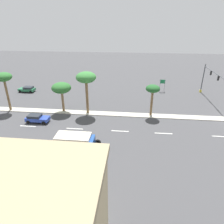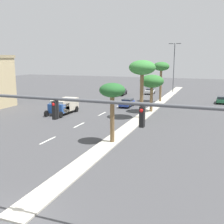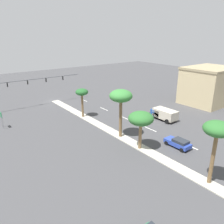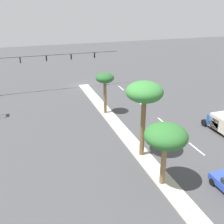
{
  "view_description": "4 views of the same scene",
  "coord_description": "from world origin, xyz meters",
  "views": [
    {
      "loc": [
        -34.63,
        18.07,
        16.42
      ],
      "look_at": [
        -2.95,
        21.44,
        1.82
      ],
      "focal_mm": 32.31,
      "sensor_mm": 36.0,
      "label": 1
    },
    {
      "loc": [
        9.41,
        -9.97,
        8.34
      ],
      "look_at": [
        -2.14,
        20.65,
        1.82
      ],
      "focal_mm": 43.66,
      "sensor_mm": 36.0,
      "label": 2
    },
    {
      "loc": [
        21.54,
        52.39,
        16.1
      ],
      "look_at": [
        -2.32,
        21.04,
        2.37
      ],
      "focal_mm": 35.74,
      "sensor_mm": 36.0,
      "label": 3
    },
    {
      "loc": [
        10.86,
        48.06,
        15.1
      ],
      "look_at": [
        1.53,
        21.22,
        3.08
      ],
      "focal_mm": 42.35,
      "sensor_mm": 36.0,
      "label": 4
    }
  ],
  "objects": [
    {
      "name": "sedan_white_trailing",
      "position": [
        -4.7,
        52.85,
        0.7
      ],
      "size": [
        2.01,
        3.91,
        1.29
      ],
      "color": "silver",
      "rests_on": "ground"
    },
    {
      "name": "sedan_black_right",
      "position": [
        -10.52,
        48.58,
        0.74
      ],
      "size": [
        2.31,
        4.56,
        1.38
      ],
      "color": "black",
      "rests_on": "ground"
    },
    {
      "name": "lane_stripe_right",
      "position": [
        -6.26,
        42.91,
        0.01
      ],
      "size": [
        0.2,
        2.8,
        0.01
      ],
      "primitive_type": "cube",
      "color": "silver",
      "rests_on": "ground"
    },
    {
      "name": "lane_stripe_trailing",
      "position": [
        -6.26,
        54.96,
        0.01
      ],
      "size": [
        0.2,
        2.8,
        0.01
      ],
      "primitive_type": "cube",
      "color": "silver",
      "rests_on": "ground"
    },
    {
      "name": "lane_stripe_far",
      "position": [
        -6.26,
        27.28,
        0.01
      ],
      "size": [
        0.2,
        2.8,
        0.01
      ],
      "primitive_type": "cube",
      "color": "silver",
      "rests_on": "ground"
    },
    {
      "name": "median_curb",
      "position": [
        0.0,
        34.85,
        0.06
      ],
      "size": [
        1.8,
        69.7,
        0.12
      ],
      "primitive_type": "cube",
      "color": "#B7B2A3",
      "rests_on": "ground"
    },
    {
      "name": "palm_tree_right",
      "position": [
        0.35,
        31.36,
        4.74
      ],
      "size": [
        3.65,
        3.65,
        5.71
      ],
      "color": "olive",
      "rests_on": "median_curb"
    },
    {
      "name": "traffic_signal_gantry",
      "position": [
        8.76,
        1.17,
        4.8
      ],
      "size": [
        21.87,
        0.53,
        6.94
      ],
      "color": "#515459",
      "rests_on": "ground"
    },
    {
      "name": "palm_tree_far",
      "position": [
        0.22,
        14.47,
        5.04
      ],
      "size": [
        2.52,
        2.52,
        5.86
      ],
      "color": "brown",
      "rests_on": "median_curb"
    },
    {
      "name": "lane_stripe_mid",
      "position": [
        -6.26,
        35.45,
        0.01
      ],
      "size": [
        0.2,
        2.8,
        0.01
      ],
      "primitive_type": "cube",
      "color": "silver",
      "rests_on": "ground"
    },
    {
      "name": "lane_stripe_center",
      "position": [
        -6.26,
        19.79,
        0.01
      ],
      "size": [
        0.2,
        2.8,
        0.01
      ],
      "primitive_type": "cube",
      "color": "silver",
      "rests_on": "ground"
    },
    {
      "name": "ground_plane",
      "position": [
        0.0,
        27.1,
        0.0
      ],
      "size": [
        160.0,
        160.0,
        0.0
      ],
      "primitive_type": "plane",
      "color": "#424244"
    },
    {
      "name": "sedan_blue_rear",
      "position": [
        -4.59,
        34.5,
        0.74
      ],
      "size": [
        1.85,
        4.0,
        1.37
      ],
      "color": "#2D47AD",
      "rests_on": "ground"
    },
    {
      "name": "street_lamp_front",
      "position": [
        -0.13,
        57.89,
        6.85
      ],
      "size": [
        2.9,
        0.24,
        11.72
      ],
      "color": "#515459",
      "rests_on": "median_curb"
    },
    {
      "name": "palm_tree_inboard",
      "position": [
        -0.26,
        42.05,
        6.53
      ],
      "size": [
        3.05,
        3.05,
        7.48
      ],
      "color": "brown",
      "rests_on": "median_curb"
    },
    {
      "name": "sedan_green_far",
      "position": [
        10.87,
        44.19,
        0.73
      ],
      "size": [
        1.98,
        3.97,
        1.35
      ],
      "color": "#287047",
      "rests_on": "ground"
    },
    {
      "name": "lane_stripe_front",
      "position": [
        -6.26,
        12.85,
        0.01
      ],
      "size": [
        0.2,
        2.8,
        0.01
      ],
      "primitive_type": "cube",
      "color": "silver",
      "rests_on": "ground"
    },
    {
      "name": "box_truck",
      "position": [
        -11.85,
        25.36,
        1.24
      ],
      "size": [
        2.64,
        6.01,
        2.18
      ],
      "color": "#234C99",
      "rests_on": "ground"
    },
    {
      "name": "palm_tree_outboard",
      "position": [
        0.05,
        26.45,
        6.85
      ],
      "size": [
        3.64,
        3.64,
        7.94
      ],
      "color": "brown",
      "rests_on": "median_curb"
    }
  ]
}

